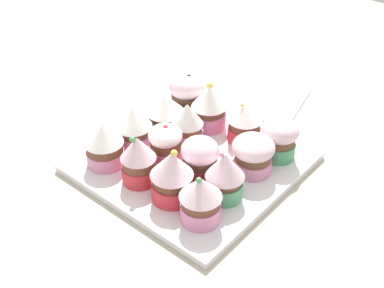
{
  "coord_description": "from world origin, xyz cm",
  "views": [
    {
      "loc": [
        -49.72,
        -42.28,
        51.72
      ],
      "look_at": [
        0.0,
        0.0,
        4.2
      ],
      "focal_mm": 47.57,
      "sensor_mm": 36.0,
      "label": 1
    }
  ],
  "objects": [
    {
      "name": "cupcake_14",
      "position": [
        10.28,
        9.92,
        5.03
      ],
      "size": [
        6.45,
        6.45,
        7.74
      ],
      "color": "#4C9E6B",
      "rests_on": "baking_tray"
    },
    {
      "name": "cupcake_9",
      "position": [
        3.07,
        3.62,
        5.0
      ],
      "size": [
        5.39,
        5.39,
        7.53
      ],
      "color": "pink",
      "rests_on": "baking_tray"
    },
    {
      "name": "cupcake_0",
      "position": [
        -9.74,
        -9.81,
        4.99
      ],
      "size": [
        6.0,
        6.0,
        7.65
      ],
      "color": "pink",
      "rests_on": "baking_tray"
    },
    {
      "name": "cupcake_4",
      "position": [
        -8.92,
        -3.8,
        5.35
      ],
      "size": [
        6.34,
        6.34,
        8.48
      ],
      "color": "#D1333D",
      "rests_on": "baking_tray"
    },
    {
      "name": "cupcake_11",
      "position": [
        -9.67,
        9.85,
        4.92
      ],
      "size": [
        6.24,
        6.24,
        7.32
      ],
      "color": "pink",
      "rests_on": "baking_tray"
    },
    {
      "name": "cupcake_6",
      "position": [
        9.87,
        -3.15,
        4.69
      ],
      "size": [
        5.82,
        5.82,
        7.03
      ],
      "color": "#D1333D",
      "rests_on": "baking_tray"
    },
    {
      "name": "cupcake_3",
      "position": [
        9.68,
        -10.15,
        4.78
      ],
      "size": [
        5.93,
        5.93,
        6.86
      ],
      "color": "#4C9E6B",
      "rests_on": "baking_tray"
    },
    {
      "name": "cupcake_5",
      "position": [
        -2.56,
        -3.73,
        4.76
      ],
      "size": [
        5.83,
        5.83,
        7.02
      ],
      "color": "#D1333D",
      "rests_on": "baking_tray"
    },
    {
      "name": "cupcake_10",
      "position": [
        9.19,
        3.93,
        5.3
      ],
      "size": [
        6.26,
        6.26,
        8.36
      ],
      "color": "pink",
      "rests_on": "baking_tray"
    },
    {
      "name": "ground_plane",
      "position": [
        0.0,
        0.0,
        -1.5
      ],
      "size": [
        180.0,
        180.0,
        3.0
      ],
      "primitive_type": "cube",
      "color": "#B2A899"
    },
    {
      "name": "cupcake_12",
      "position": [
        -3.21,
        9.96,
        4.81
      ],
      "size": [
        6.29,
        6.29,
        7.12
      ],
      "color": "pink",
      "rests_on": "baking_tray"
    },
    {
      "name": "cupcake_1",
      "position": [
        -3.78,
        -9.42,
        5.25
      ],
      "size": [
        5.8,
        5.8,
        8.05
      ],
      "color": "#4C9E6B",
      "rests_on": "baking_tray"
    },
    {
      "name": "cupcake_2",
      "position": [
        3.88,
        -9.02,
        4.47
      ],
      "size": [
        6.7,
        6.7,
        6.28
      ],
      "color": "pink",
      "rests_on": "baking_tray"
    },
    {
      "name": "napkin",
      "position": [
        24.69,
        3.19,
        0.3
      ],
      "size": [
        17.96,
        18.89,
        0.6
      ],
      "primitive_type": "cube",
      "rotation": [
        0.0,
        0.0,
        0.24
      ],
      "color": "white",
      "rests_on": "ground_plane"
    },
    {
      "name": "cupcake_7",
      "position": [
        -9.23,
        2.67,
        5.23
      ],
      "size": [
        5.46,
        5.46,
        8.28
      ],
      "color": "#D1333D",
      "rests_on": "baking_tray"
    },
    {
      "name": "cupcake_8",
      "position": [
        -3.1,
        2.87,
        4.58
      ],
      "size": [
        5.42,
        5.42,
        6.92
      ],
      "color": "pink",
      "rests_on": "baking_tray"
    },
    {
      "name": "baking_tray",
      "position": [
        0.0,
        0.0,
        0.6
      ],
      "size": [
        31.13,
        31.13,
        1.2
      ],
      "color": "silver",
      "rests_on": "ground_plane"
    },
    {
      "name": "cupcake_13",
      "position": [
        3.4,
        8.88,
        4.96
      ],
      "size": [
        6.66,
        6.66,
        7.1
      ],
      "color": "#4C9E6B",
      "rests_on": "baking_tray"
    }
  ]
}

